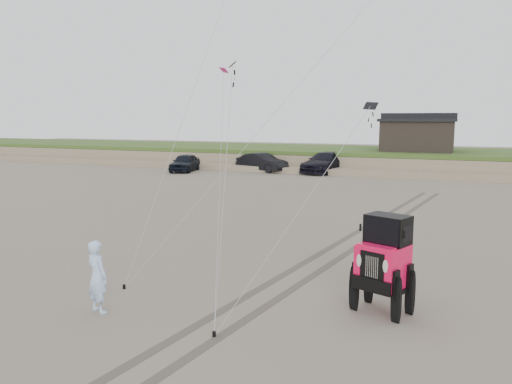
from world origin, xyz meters
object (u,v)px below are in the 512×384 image
(truck_a, at_px, (185,163))
(truck_b, at_px, (262,162))
(jeep, at_px, (382,274))
(truck_c, at_px, (326,162))
(cabin, at_px, (418,134))
(man, at_px, (97,276))

(truck_a, height_order, truck_b, truck_b)
(jeep, bearing_deg, truck_b, 137.89)
(truck_b, distance_m, truck_c, 5.51)
(truck_b, height_order, truck_c, truck_c)
(truck_a, bearing_deg, cabin, 12.24)
(truck_b, xyz_separation_m, jeep, (14.55, -28.60, 0.15))
(truck_b, distance_m, man, 32.24)
(cabin, relative_size, truck_c, 1.06)
(truck_a, distance_m, truck_c, 12.22)
(truck_c, xyz_separation_m, jeep, (9.16, -29.76, 0.07))
(cabin, distance_m, man, 37.82)
(truck_b, bearing_deg, truck_c, -58.61)
(cabin, height_order, jeep, cabin)
(truck_a, height_order, man, man)
(truck_a, height_order, truck_c, truck_c)
(cabin, xyz_separation_m, truck_c, (-7.00, -5.18, -2.36))
(jeep, distance_m, man, 6.83)
(truck_c, bearing_deg, jeep, -61.56)
(cabin, relative_size, jeep, 1.26)
(truck_a, relative_size, truck_c, 0.75)
(truck_b, xyz_separation_m, man, (8.23, -31.18, 0.09))
(truck_a, distance_m, truck_b, 6.76)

